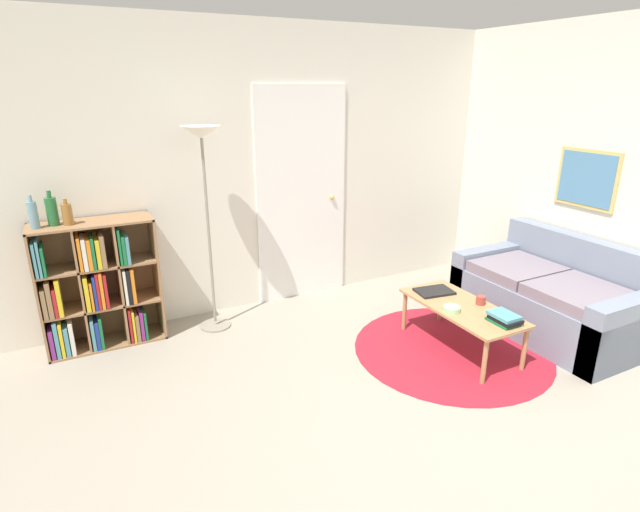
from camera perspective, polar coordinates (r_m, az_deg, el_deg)
name	(u,v)px	position (r m, az deg, el deg)	size (l,w,h in m)	color
ground_plane	(470,469)	(3.18, 16.82, -22.28)	(14.00, 14.00, 0.00)	gray
wall_back	(279,171)	(4.78, -4.70, 9.68)	(7.54, 0.11, 2.60)	silver
wall_right	(571,173)	(5.12, 26.73, 8.50)	(0.08, 5.70, 2.60)	silver
rug	(451,349)	(4.29, 14.78, -10.24)	(1.58, 1.58, 0.01)	maroon
bookshelf	(96,287)	(4.42, -24.25, -3.30)	(0.91, 0.34, 1.05)	#936B47
floor_lamp	(203,160)	(4.18, -13.21, 10.66)	(0.32, 0.32, 1.75)	gray
couch	(554,298)	(4.86, 25.15, -4.37)	(0.88, 1.55, 0.79)	gray
coffee_table	(462,310)	(4.18, 15.89, -5.98)	(0.48, 1.03, 0.38)	#AD7F51
laptop	(434,291)	(4.36, 12.92, -3.95)	(0.33, 0.26, 0.02)	black
bowl	(452,309)	(4.04, 14.81, -5.88)	(0.14, 0.14, 0.04)	#9ED193
book_stack_on_table	(504,318)	(3.96, 20.31, -6.71)	(0.17, 0.22, 0.07)	#196B38
cup	(481,300)	(4.22, 17.90, -4.83)	(0.07, 0.07, 0.07)	#A33D33
bottle_left	(33,215)	(4.22, -29.95, 4.11)	(0.07, 0.07, 0.25)	#6B93A3
bottle_middle	(52,211)	(4.25, -28.31, 4.55)	(0.08, 0.08, 0.27)	#236633
bottle_right	(67,214)	(4.22, -26.92, 4.30)	(0.07, 0.07, 0.20)	olive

